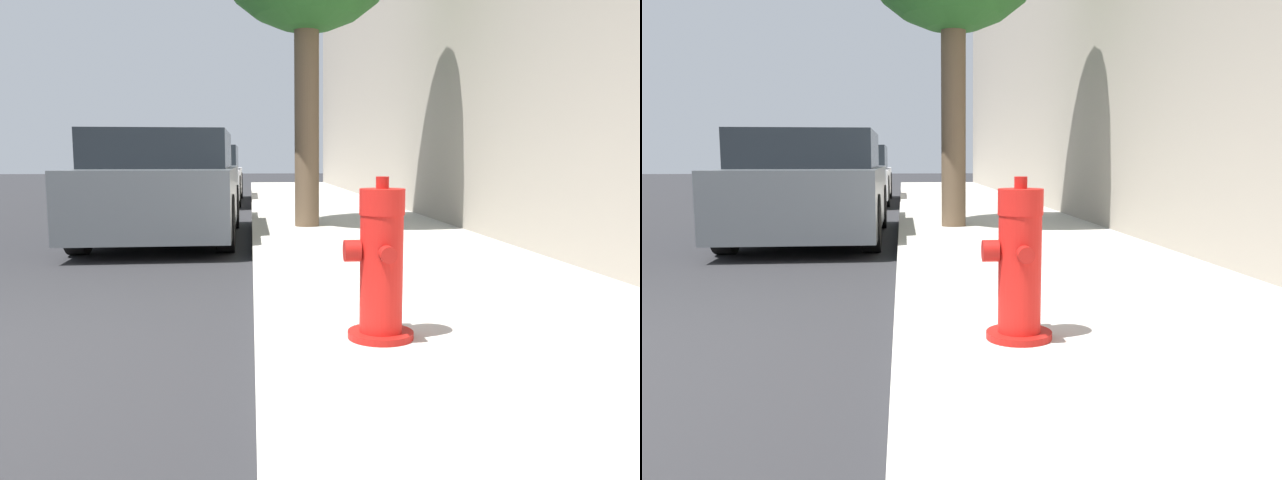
% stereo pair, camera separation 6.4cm
% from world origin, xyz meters
% --- Properties ---
extents(sidewalk_slab, '(2.65, 40.00, 0.16)m').
position_xyz_m(sidewalk_slab, '(3.03, 0.00, 0.08)').
color(sidewalk_slab, '#B7B2A8').
rests_on(sidewalk_slab, ground_plane).
extents(fire_hydrant, '(0.35, 0.34, 0.80)m').
position_xyz_m(fire_hydrant, '(2.32, -0.08, 0.52)').
color(fire_hydrant, '#A91511').
rests_on(fire_hydrant, sidewalk_slab).
extents(parked_car_near, '(1.78, 3.94, 1.37)m').
position_xyz_m(parked_car_near, '(0.62, 5.12, 0.67)').
color(parked_car_near, '#4C5156').
rests_on(parked_car_near, ground_plane).
extents(parked_car_mid, '(1.83, 4.59, 1.33)m').
position_xyz_m(parked_car_mid, '(0.56, 11.78, 0.65)').
color(parked_car_mid, silver).
rests_on(parked_car_mid, ground_plane).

